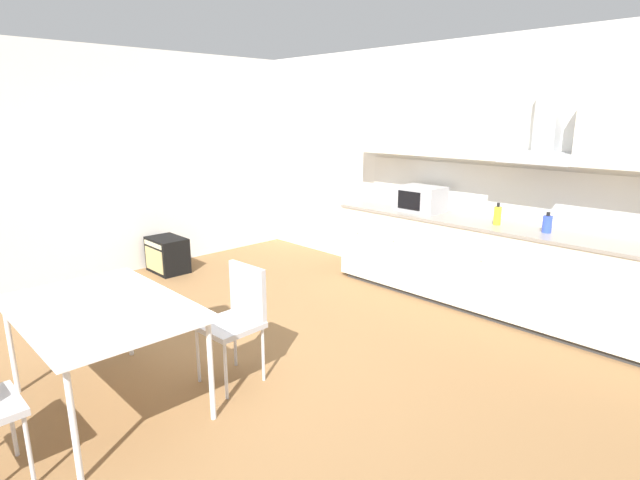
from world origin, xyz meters
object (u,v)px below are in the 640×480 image
Objects in this scene: dining_table at (101,312)px; chair_far_right at (238,312)px; bottle_blue at (547,224)px; guitar_amp at (167,255)px; pendant_lamp at (80,128)px; bottle_yellow at (497,216)px; microwave at (421,199)px.

chair_far_right is at bearing 70.48° from dining_table.
bottle_blue reaches higher than guitar_amp.
bottle_blue is 3.87m from pendant_lamp.
bottle_yellow is 3.95m from guitar_amp.
pendant_lamp is (-0.31, -0.86, 1.33)m from chair_far_right.
pendant_lamp reaches higher than bottle_blue.
bottle_blue is 4.38m from guitar_amp.
bottle_yellow is at bearing -177.71° from bottle_blue.
pendant_lamp is at bearing -90.98° from microwave.
dining_table is at bearing -90.98° from microwave.
dining_table is (-1.45, -3.48, -0.29)m from bottle_blue.
chair_far_right is (-0.67, -2.60, -0.46)m from bottle_yellow.
guitar_amp is (-2.49, 1.73, -0.47)m from dining_table.
microwave is 3.21m from guitar_amp.
bottle_yellow is 0.25× the size of chair_far_right.
guitar_amp is at bearing -153.58° from bottle_yellow.
chair_far_right is at bearing -113.64° from bottle_blue.
bottle_yellow is 3.70m from pendant_lamp.
dining_table reaches higher than guitar_amp.
microwave reaches higher than chair_far_right.
pendant_lamp is (-1.45, -3.48, 0.89)m from bottle_blue.
pendant_lamp reaches higher than dining_table.
chair_far_right is 2.72× the size of pendant_lamp.
bottle_blue is at bearing 66.36° from chair_far_right.
bottle_blue is 0.36× the size of guitar_amp.
bottle_yellow reaches higher than chair_far_right.
bottle_yellow reaches higher than dining_table.
bottle_yellow reaches higher than bottle_blue.
chair_far_right is at bearing -17.29° from guitar_amp.
dining_table is 0.93m from chair_far_right.
dining_table is at bearing -105.79° from bottle_yellow.
bottle_yellow is 0.42× the size of guitar_amp.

